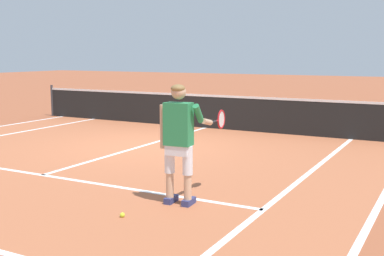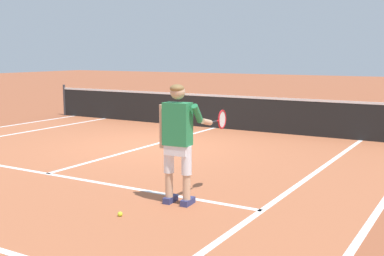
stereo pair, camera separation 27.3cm
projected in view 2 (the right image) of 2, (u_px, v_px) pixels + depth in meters
The scene contains 8 objects.
ground_plane at pixel (151, 145), 11.50m from camera, with size 80.00×80.00×0.00m, color #9E5133.
court_inner_surface at pixel (113, 156), 10.32m from camera, with size 10.98×9.53×0.00m, color #B2603D.
line_service at pixel (47, 174), 8.75m from camera, with size 8.23×0.10×0.01m, color white.
line_centre_service at pixel (151, 145), 11.48m from camera, with size 0.10×6.40×0.01m, color white.
line_singles_right at pixel (304, 181), 8.26m from camera, with size 0.10×9.13×0.01m, color white.
tennis_net at pixel (215, 111), 14.13m from camera, with size 11.96×0.08×1.07m.
tennis_player at pixel (179, 136), 6.86m from camera, with size 0.62×1.15×1.71m.
tennis_ball_near_feet at pixel (120, 214), 6.45m from camera, with size 0.07×0.07×0.07m, color #CCE02D.
Camera 2 is at (6.56, -9.26, 2.12)m, focal length 45.79 mm.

